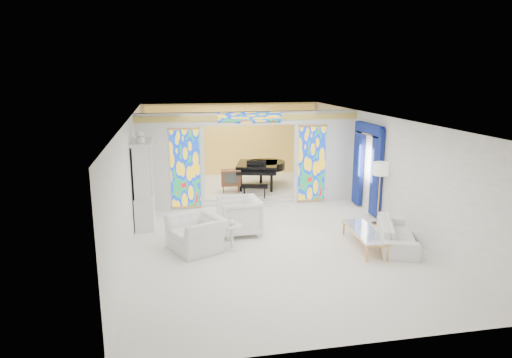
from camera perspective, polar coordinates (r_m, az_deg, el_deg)
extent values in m
plane|color=white|center=(12.93, 0.77, -5.68)|extent=(12.00, 12.00, 0.00)
cube|color=white|center=(12.29, 0.81, 7.67)|extent=(7.00, 12.00, 0.02)
cube|color=white|center=(18.35, -3.01, 4.77)|extent=(7.00, 0.02, 3.00)
cube|color=white|center=(7.01, 10.88, -9.59)|extent=(7.00, 0.02, 3.00)
cube|color=white|center=(12.32, -15.36, 0.13)|extent=(0.02, 12.00, 3.00)
cube|color=white|center=(13.66, 15.33, 1.39)|extent=(0.02, 12.00, 3.00)
cube|color=white|center=(14.24, -10.77, 2.10)|extent=(2.00, 0.18, 3.00)
cube|color=white|center=(15.08, 8.59, 2.80)|extent=(2.00, 0.18, 3.00)
cube|color=white|center=(14.27, -0.83, 7.63)|extent=(3.00, 0.18, 0.40)
cube|color=white|center=(14.21, -6.71, 1.40)|extent=(0.12, 0.06, 2.60)
cube|color=white|center=(14.73, 5.02, 1.85)|extent=(0.12, 0.06, 2.60)
cube|color=white|center=(14.19, -0.76, 6.99)|extent=(3.24, 0.06, 0.12)
cube|color=#E9CE57|center=(14.17, -0.76, 7.67)|extent=(7.00, 0.05, 0.18)
cube|color=gold|center=(14.18, -8.84, 1.30)|extent=(0.90, 0.04, 2.40)
cube|color=gold|center=(14.87, 6.99, 1.91)|extent=(0.90, 0.04, 2.40)
cube|color=gold|center=(14.16, -0.75, 7.67)|extent=(2.00, 0.04, 0.34)
cube|color=white|center=(16.78, -2.05, -0.93)|extent=(6.80, 3.80, 0.18)
cube|color=#EEC052|center=(18.23, -2.96, 4.72)|extent=(6.70, 0.10, 2.90)
cylinder|color=#DA984C|center=(16.29, -1.37, 7.44)|extent=(0.48, 0.48, 0.30)
cube|color=navy|center=(13.69, 14.82, 0.80)|extent=(0.12, 0.55, 2.60)
cube|color=navy|center=(14.84, 12.68, 1.87)|extent=(0.12, 0.55, 2.60)
cube|color=navy|center=(14.07, 13.97, 6.14)|extent=(0.14, 1.70, 0.30)
cube|color=gold|center=(14.10, 13.94, 5.46)|extent=(0.12, 1.50, 0.06)
cube|color=white|center=(13.15, -13.68, -3.69)|extent=(0.50, 1.40, 0.90)
cube|color=white|center=(12.87, -13.96, 1.21)|extent=(0.44, 1.30, 1.40)
cube|color=silver|center=(12.86, -12.93, 1.26)|extent=(0.01, 1.20, 1.30)
cube|color=white|center=(12.74, -14.14, 4.47)|extent=(0.56, 1.46, 0.08)
cylinder|color=white|center=(12.38, -14.25, 4.78)|extent=(0.22, 0.22, 0.16)
sphere|color=white|center=(12.35, -14.30, 5.51)|extent=(0.20, 0.20, 0.20)
imported|color=white|center=(11.14, -7.44, -6.73)|extent=(1.53, 1.61, 0.82)
imported|color=white|center=(12.07, -2.14, -4.65)|extent=(1.14, 1.11, 0.98)
imported|color=white|center=(11.84, 17.23, -6.54)|extent=(1.55, 2.26, 0.62)
cylinder|color=white|center=(11.01, -3.05, -5.83)|extent=(0.54, 0.54, 0.04)
cylinder|color=white|center=(11.11, -3.03, -7.29)|extent=(0.09, 0.09, 0.58)
cylinder|color=white|center=(11.21, -3.01, -8.65)|extent=(0.36, 0.36, 0.03)
imported|color=white|center=(10.98, -3.05, -5.30)|extent=(0.18, 0.18, 0.18)
cube|color=silver|center=(11.49, 13.41, -6.41)|extent=(0.70, 1.90, 0.04)
cube|color=#DA984C|center=(11.49, 13.40, -6.50)|extent=(0.74, 1.93, 0.03)
cube|color=#DA984C|center=(10.71, 13.69, -9.11)|extent=(0.04, 0.04, 0.38)
cube|color=#DA984C|center=(10.87, 16.12, -8.90)|extent=(0.04, 0.04, 0.38)
cube|color=#DA984C|center=(12.27, 10.92, -6.04)|extent=(0.04, 0.04, 0.38)
cube|color=#DA984C|center=(12.42, 13.06, -5.92)|extent=(0.04, 0.04, 0.38)
cylinder|color=#DA984C|center=(13.40, 14.89, -5.39)|extent=(0.39, 0.39, 0.03)
cylinder|color=#DA984C|center=(13.17, 15.09, -2.11)|extent=(0.04, 0.04, 1.62)
cylinder|color=silver|center=(12.99, 15.30, 1.26)|extent=(0.55, 0.55, 0.35)
cube|color=black|center=(16.18, 0.17, 1.52)|extent=(1.73, 1.79, 0.27)
cylinder|color=black|center=(16.49, 1.25, 1.74)|extent=(1.69, 1.69, 0.27)
cube|color=black|center=(15.34, -0.04, 0.73)|extent=(1.33, 0.61, 0.10)
cube|color=silver|center=(15.26, -0.06, 0.74)|extent=(1.18, 0.40, 0.03)
cube|color=black|center=(15.62, 0.05, 1.89)|extent=(0.66, 0.20, 0.24)
cube|color=black|center=(14.85, -0.19, -0.91)|extent=(0.92, 0.55, 0.08)
cylinder|color=black|center=(15.66, -1.92, -0.50)|extent=(0.12, 0.12, 0.59)
cylinder|color=black|center=(15.59, 1.95, -0.56)|extent=(0.12, 0.12, 0.59)
cylinder|color=black|center=(16.83, 0.63, 0.47)|extent=(0.12, 0.12, 0.59)
cube|color=brown|center=(15.58, -3.16, 0.18)|extent=(0.70, 0.51, 0.53)
cube|color=#343936|center=(15.35, -3.13, 0.11)|extent=(0.43, 0.06, 0.34)
cone|color=brown|center=(15.50, -4.06, -1.35)|extent=(0.04, 0.04, 0.23)
cone|color=brown|center=(15.52, -2.18, -1.31)|extent=(0.04, 0.04, 0.23)
cone|color=brown|center=(15.81, -4.09, -1.07)|extent=(0.04, 0.04, 0.23)
cone|color=brown|center=(15.83, -2.25, -1.02)|extent=(0.04, 0.04, 0.23)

